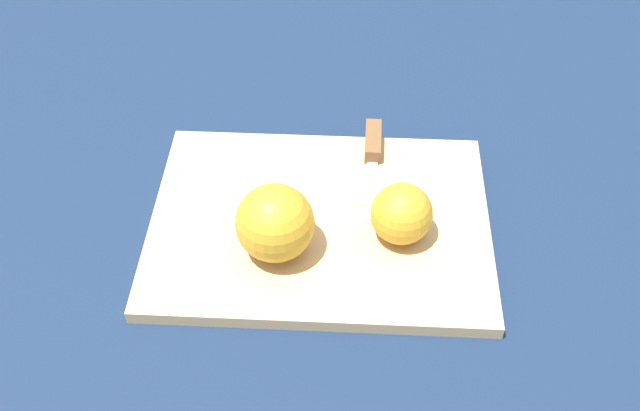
# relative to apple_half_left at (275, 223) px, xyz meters

# --- Properties ---
(ground_plane) EXTENTS (4.00, 4.00, 0.00)m
(ground_plane) POSITION_rel_apple_half_left_xyz_m (0.05, 0.04, -0.06)
(ground_plane) COLOR #14233D
(cutting_board) EXTENTS (0.39, 0.31, 0.02)m
(cutting_board) POSITION_rel_apple_half_left_xyz_m (0.05, 0.04, -0.05)
(cutting_board) COLOR tan
(cutting_board) RESTS_ON ground_plane
(apple_half_left) EXTENTS (0.08, 0.08, 0.08)m
(apple_half_left) POSITION_rel_apple_half_left_xyz_m (0.00, 0.00, 0.00)
(apple_half_left) COLOR gold
(apple_half_left) RESTS_ON cutting_board
(apple_half_right) EXTENTS (0.07, 0.07, 0.07)m
(apple_half_right) POSITION_rel_apple_half_left_xyz_m (0.13, 0.02, -0.01)
(apple_half_right) COLOR gold
(apple_half_right) RESTS_ON cutting_board
(knife) EXTENTS (0.03, 0.15, 0.02)m
(knife) POSITION_rel_apple_half_left_xyz_m (0.11, 0.15, -0.03)
(knife) COLOR silver
(knife) RESTS_ON cutting_board
(apple_slice) EXTENTS (0.06, 0.06, 0.01)m
(apple_slice) POSITION_rel_apple_half_left_xyz_m (0.10, 0.09, -0.04)
(apple_slice) COLOR #EFE5C6
(apple_slice) RESTS_ON cutting_board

